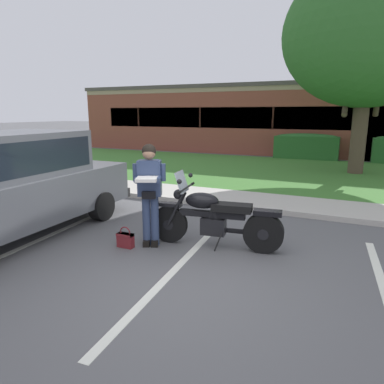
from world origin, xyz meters
TOP-DOWN VIEW (x-y plane):
  - ground_plane at (0.00, 0.00)m, footprint 140.00×140.00m
  - curb_strip at (0.00, 3.56)m, footprint 60.00×0.20m
  - concrete_walk at (0.00, 4.41)m, footprint 60.00×1.50m
  - grass_lawn at (0.00, 9.18)m, footprint 60.00×8.05m
  - stall_stripe_0 at (-2.87, 0.20)m, footprint 0.43×4.40m
  - stall_stripe_1 at (-0.14, 0.20)m, footprint 0.43×4.40m
  - motorcycle at (0.14, 1.15)m, footprint 2.24×0.82m
  - rider_person at (-0.94, 0.75)m, footprint 0.57×0.66m
  - handbag at (-1.28, 0.49)m, footprint 0.28×0.13m
  - parked_suv_adjacent at (-3.47, 0.04)m, footprint 2.10×4.88m
  - shade_tree at (2.16, 9.85)m, footprint 5.69×5.69m
  - hedge_left at (-0.02, 13.45)m, footprint 2.92×0.90m
  - brick_building at (-1.79, 18.63)m, footprint 23.78×9.26m

SIDE VIEW (x-z plane):
  - ground_plane at x=0.00m, z-range 0.00..0.00m
  - stall_stripe_0 at x=-2.87m, z-range 0.00..0.01m
  - stall_stripe_1 at x=-0.14m, z-range 0.00..0.01m
  - grass_lawn at x=0.00m, z-range 0.00..0.06m
  - concrete_walk at x=0.00m, z-range 0.00..0.08m
  - curb_strip at x=0.00m, z-range 0.00..0.12m
  - handbag at x=-1.28m, z-range -0.04..0.32m
  - motorcycle at x=0.14m, z-range -0.14..1.12m
  - hedge_left at x=-0.02m, z-range 0.03..1.27m
  - parked_suv_adjacent at x=-3.47m, z-range 0.03..1.89m
  - rider_person at x=-0.94m, z-range 0.15..1.86m
  - brick_building at x=-1.79m, z-range 0.00..3.72m
  - shade_tree at x=2.16m, z-range 1.16..8.35m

